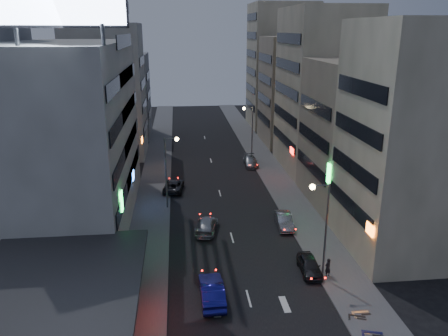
{
  "coord_description": "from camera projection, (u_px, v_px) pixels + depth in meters",
  "views": [
    {
      "loc": [
        -4.81,
        -23.63,
        19.12
      ],
      "look_at": [
        -0.37,
        17.78,
        5.85
      ],
      "focal_mm": 35.0,
      "sensor_mm": 36.0,
      "label": 1
    }
  ],
  "objects": [
    {
      "name": "ground",
      "position": [
        258.0,
        334.0,
        28.68
      ],
      "size": [
        180.0,
        180.0,
        0.0
      ],
      "primitive_type": "plane",
      "color": "black",
      "rests_on": "ground"
    },
    {
      "name": "sidewalk_left",
      "position": [
        155.0,
        184.0,
        56.27
      ],
      "size": [
        4.0,
        120.0,
        0.12
      ],
      "primitive_type": "cube",
      "color": "#4C4C4F",
      "rests_on": "ground"
    },
    {
      "name": "sidewalk_right",
      "position": [
        277.0,
        180.0,
        57.9
      ],
      "size": [
        4.0,
        120.0,
        0.12
      ],
      "primitive_type": "cube",
      "color": "#4C4C4F",
      "rests_on": "ground"
    },
    {
      "name": "food_court",
      "position": [
        45.0,
        304.0,
        28.56
      ],
      "size": [
        11.0,
        13.0,
        3.88
      ],
      "color": "beige",
      "rests_on": "ground"
    },
    {
      "name": "white_building",
      "position": [
        55.0,
        136.0,
        43.17
      ],
      "size": [
        14.0,
        24.0,
        18.0
      ],
      "primitive_type": "cube",
      "color": "#B8B8B3",
      "rests_on": "ground"
    },
    {
      "name": "shophouse_near",
      "position": [
        412.0,
        142.0,
        37.12
      ],
      "size": [
        10.0,
        11.0,
        20.0
      ],
      "primitive_type": "cube",
      "color": "beige",
      "rests_on": "ground"
    },
    {
      "name": "shophouse_mid",
      "position": [
        361.0,
        134.0,
        48.67
      ],
      "size": [
        11.0,
        12.0,
        16.0
      ],
      "primitive_type": "cube",
      "color": "tan",
      "rests_on": "ground"
    },
    {
      "name": "shophouse_far",
      "position": [
        322.0,
        91.0,
        60.03
      ],
      "size": [
        10.0,
        14.0,
        22.0
      ],
      "primitive_type": "cube",
      "color": "beige",
      "rests_on": "ground"
    },
    {
      "name": "far_left_a",
      "position": [
        107.0,
        92.0,
        66.71
      ],
      "size": [
        11.0,
        10.0,
        20.0
      ],
      "primitive_type": "cube",
      "color": "#B8B8B3",
      "rests_on": "ground"
    },
    {
      "name": "far_left_b",
      "position": [
        116.0,
        96.0,
        79.73
      ],
      "size": [
        12.0,
        10.0,
        15.0
      ],
      "primitive_type": "cube",
      "color": "slate",
      "rests_on": "ground"
    },
    {
      "name": "far_right_a",
      "position": [
        296.0,
        91.0,
        74.9
      ],
      "size": [
        11.0,
        12.0,
        18.0
      ],
      "primitive_type": "cube",
      "color": "tan",
      "rests_on": "ground"
    },
    {
      "name": "far_right_b",
      "position": [
        281.0,
        67.0,
        87.3
      ],
      "size": [
        12.0,
        12.0,
        24.0
      ],
      "primitive_type": "cube",
      "color": "beige",
      "rests_on": "ground"
    },
    {
      "name": "street_lamp_right_near",
      "position": [
        322.0,
        218.0,
        33.34
      ],
      "size": [
        1.6,
        0.44,
        8.02
      ],
      "color": "#595B60",
      "rests_on": "sidewalk_right"
    },
    {
      "name": "street_lamp_left",
      "position": [
        169.0,
        162.0,
        47.3
      ],
      "size": [
        1.6,
        0.44,
        8.02
      ],
      "color": "#595B60",
      "rests_on": "sidewalk_left"
    },
    {
      "name": "street_lamp_right_far",
      "position": [
        250.0,
        125.0,
        65.55
      ],
      "size": [
        1.6,
        0.44,
        8.02
      ],
      "color": "#595B60",
      "rests_on": "sidewalk_right"
    },
    {
      "name": "parked_car_right_near",
      "position": [
        309.0,
        265.0,
        35.77
      ],
      "size": [
        1.71,
        3.91,
        1.31
      ],
      "primitive_type": "imported",
      "rotation": [
        0.0,
        0.0,
        -0.04
      ],
      "color": "#28282D",
      "rests_on": "ground"
    },
    {
      "name": "parked_car_right_mid",
      "position": [
        284.0,
        220.0,
        44.07
      ],
      "size": [
        1.71,
        4.29,
        1.39
      ],
      "primitive_type": "imported",
      "rotation": [
        0.0,
        0.0,
        -0.06
      ],
      "color": "#97989E",
      "rests_on": "ground"
    },
    {
      "name": "parked_car_left",
      "position": [
        174.0,
        186.0,
        53.89
      ],
      "size": [
        2.8,
        5.12,
        1.36
      ],
      "primitive_type": "imported",
      "rotation": [
        0.0,
        0.0,
        3.03
      ],
      "color": "#232428",
      "rests_on": "ground"
    },
    {
      "name": "parked_car_right_far",
      "position": [
        251.0,
        161.0,
        63.83
      ],
      "size": [
        1.98,
        4.66,
        1.34
      ],
      "primitive_type": "imported",
      "rotation": [
        0.0,
        0.0,
        -0.02
      ],
      "color": "gray",
      "rests_on": "ground"
    },
    {
      "name": "road_car_blue",
      "position": [
        212.0,
        291.0,
        32.05
      ],
      "size": [
        1.77,
        4.85,
        1.59
      ],
      "primitive_type": "imported",
      "rotation": [
        0.0,
        0.0,
        3.16
      ],
      "color": "navy",
      "rests_on": "ground"
    },
    {
      "name": "road_car_silver",
      "position": [
        207.0,
        225.0,
        43.02
      ],
      "size": [
        2.87,
        5.0,
        1.36
      ],
      "primitive_type": "imported",
      "rotation": [
        0.0,
        0.0,
        2.93
      ],
      "color": "#9FA3A7",
      "rests_on": "ground"
    },
    {
      "name": "person",
      "position": [
        328.0,
        267.0,
        34.94
      ],
      "size": [
        0.69,
        0.6,
        1.59
      ],
      "primitive_type": "imported",
      "rotation": [
        0.0,
        0.0,
        3.62
      ],
      "color": "black",
      "rests_on": "sidewalk_right"
    },
    {
      "name": "scooter_silver_a",
      "position": [
        380.0,
        326.0,
        28.42
      ],
      "size": [
        0.83,
        1.78,
        1.05
      ],
      "primitive_type": null,
      "rotation": [
        0.0,
        0.0,
        1.42
      ],
      "color": "#9C9FA3",
      "rests_on": "sidewalk_right"
    },
    {
      "name": "scooter_blue",
      "position": [
        384.0,
        324.0,
        28.46
      ],
      "size": [
        1.21,
        2.14,
        1.24
      ],
      "primitive_type": null,
      "rotation": [
        0.0,
        0.0,
        1.29
      ],
      "color": "navy",
      "rests_on": "sidewalk_right"
    },
    {
      "name": "scooter_black_b",
      "position": [
        367.0,
        310.0,
        30.1
      ],
      "size": [
        1.14,
        1.84,
        1.06
      ],
      "primitive_type": null,
      "rotation": [
        0.0,
        0.0,
        1.22
      ],
      "color": "black",
      "rests_on": "sidewalk_right"
    },
    {
      "name": "scooter_silver_b",
      "position": [
        369.0,
        304.0,
        30.72
      ],
      "size": [
        0.62,
        1.83,
        1.12
      ],
      "primitive_type": null,
      "rotation": [
        0.0,
        0.0,
        1.58
      ],
      "color": "#A0A4A8",
      "rests_on": "sidewalk_right"
    }
  ]
}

